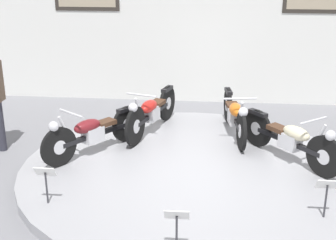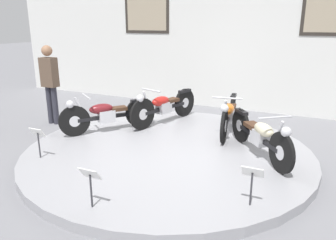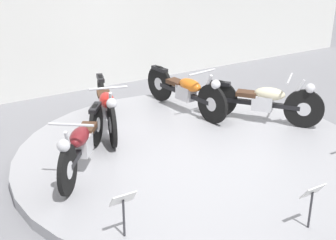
{
  "view_description": "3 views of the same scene",
  "coord_description": "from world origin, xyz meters",
  "views": [
    {
      "loc": [
        0.32,
        -6.32,
        3.11
      ],
      "look_at": [
        -0.3,
        -0.04,
        0.87
      ],
      "focal_mm": 50.0,
      "sensor_mm": 36.0,
      "label": 1
    },
    {
      "loc": [
        2.29,
        -4.87,
        2.26
      ],
      "look_at": [
        0.0,
        0.0,
        0.65
      ],
      "focal_mm": 35.0,
      "sensor_mm": 36.0,
      "label": 2
    },
    {
      "loc": [
        -3.34,
        -4.87,
        3.02
      ],
      "look_at": [
        -0.29,
        0.21,
        0.59
      ],
      "focal_mm": 50.0,
      "sensor_mm": 36.0,
      "label": 3
    }
  ],
  "objects": [
    {
      "name": "display_platform",
      "position": [
        0.0,
        0.0,
        0.07
      ],
      "size": [
        4.95,
        4.95,
        0.14
      ],
      "primitive_type": "cylinder",
      "color": "#99999E",
      "rests_on": "ground_plane"
    },
    {
      "name": "motorcycle_cream",
      "position": [
        1.51,
        0.31,
        0.52
      ],
      "size": [
        1.27,
        1.57,
        0.78
      ],
      "color": "black",
      "rests_on": "display_platform"
    },
    {
      "name": "motorcycle_orange",
      "position": [
        0.72,
        1.32,
        0.53
      ],
      "size": [
        0.54,
        1.97,
        0.79
      ],
      "color": "black",
      "rests_on": "display_platform"
    },
    {
      "name": "ground_plane",
      "position": [
        0.0,
        0.0,
        0.0
      ],
      "size": [
        60.0,
        60.0,
        0.0
      ],
      "primitive_type": "plane",
      "color": "slate"
    },
    {
      "name": "motorcycle_red",
      "position": [
        -0.72,
        1.32,
        0.53
      ],
      "size": [
        0.7,
        1.93,
        0.8
      ],
      "color": "black",
      "rests_on": "display_platform"
    },
    {
      "name": "info_placard_front_centre",
      "position": [
        0.0,
        -2.13,
        0.51
      ],
      "size": [
        0.26,
        0.11,
        0.51
      ],
      "color": "#333338",
      "rests_on": "display_platform"
    },
    {
      "name": "back_wall",
      "position": [
        0.0,
        3.79,
        2.24
      ],
      "size": [
        14.0,
        0.22,
        4.48
      ],
      "color": "silver",
      "rests_on": "ground_plane"
    },
    {
      "name": "info_placard_front_right",
      "position": [
        1.7,
        -1.28,
        0.51
      ],
      "size": [
        0.26,
        0.11,
        0.51
      ],
      "color": "#333338",
      "rests_on": "display_platform"
    },
    {
      "name": "visitor_standing",
      "position": [
        -3.23,
        0.61,
        1.02
      ],
      "size": [
        0.36,
        0.24,
        1.79
      ],
      "color": "#2D2D38",
      "rests_on": "ground_plane"
    },
    {
      "name": "motorcycle_maroon",
      "position": [
        -1.51,
        0.31,
        0.51
      ],
      "size": [
        1.21,
        1.6,
        0.78
      ],
      "color": "black",
      "rests_on": "display_platform"
    },
    {
      "name": "info_placard_front_left",
      "position": [
        -1.7,
        -1.28,
        0.51
      ],
      "size": [
        0.26,
        0.11,
        0.51
      ],
      "color": "#333338",
      "rests_on": "display_platform"
    }
  ]
}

